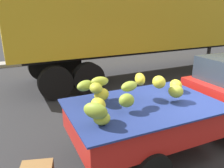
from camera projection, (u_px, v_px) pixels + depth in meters
The scene contains 4 objects.
ground at pixel (203, 146), 4.68m from camera, with size 220.00×220.00×0.00m, color #28282B.
curb_strip at pixel (67, 58), 12.82m from camera, with size 80.00×0.80×0.16m, color gray.
pickup_truck at pixel (217, 98), 4.87m from camera, with size 4.91×1.97×1.70m.
semi_trailer at pixel (157, 14), 9.33m from camera, with size 12.05×2.83×3.95m.
Camera 1 is at (-3.54, -2.72, 2.70)m, focal length 36.10 mm.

